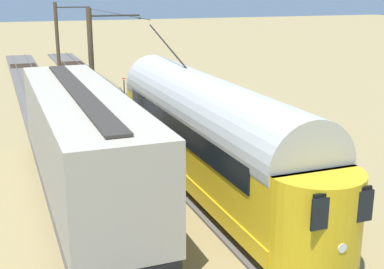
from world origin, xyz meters
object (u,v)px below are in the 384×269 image
object	(u,v)px
boxcar_adjacent	(81,140)
catenary_pole_mid_near	(93,69)
vintage_streetcar	(207,129)
switch_stand	(124,86)
catenary_pole_foreground	(59,43)

from	to	relation	value
boxcar_adjacent	catenary_pole_mid_near	bearing A→B (deg)	-103.63
vintage_streetcar	switch_stand	distance (m)	18.88
catenary_pole_foreground	catenary_pole_mid_near	bearing A→B (deg)	90.00
vintage_streetcar	catenary_pole_foreground	xyz separation A→B (m)	(2.57, -23.73, 1.17)
boxcar_adjacent	catenary_pole_foreground	bearing A→B (deg)	-95.22
boxcar_adjacent	catenary_pole_mid_near	size ratio (longest dim) A/B	2.14
catenary_pole_foreground	switch_stand	size ratio (longest dim) A/B	5.30
catenary_pole_foreground	switch_stand	xyz separation A→B (m)	(-3.85, 4.96, -2.73)
vintage_streetcar	switch_stand	size ratio (longest dim) A/B	13.79
vintage_streetcar	catenary_pole_mid_near	xyz separation A→B (m)	(2.57, -9.28, 1.17)
catenary_pole_mid_near	switch_stand	size ratio (longest dim) A/B	5.30
vintage_streetcar	boxcar_adjacent	size ratio (longest dim) A/B	1.22
catenary_pole_foreground	vintage_streetcar	bearing A→B (deg)	96.17
boxcar_adjacent	catenary_pole_foreground	distance (m)	23.32
catenary_pole_mid_near	switch_stand	world-z (taller)	catenary_pole_mid_near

